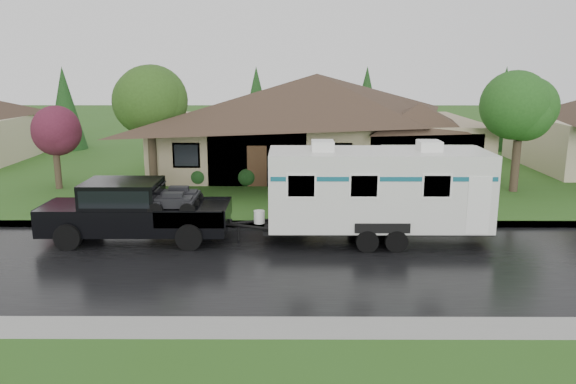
{
  "coord_description": "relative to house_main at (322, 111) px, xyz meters",
  "views": [
    {
      "loc": [
        0.46,
        -19.2,
        6.27
      ],
      "look_at": [
        0.37,
        2.0,
        1.44
      ],
      "focal_mm": 35.0,
      "sensor_mm": 36.0,
      "label": 1
    }
  ],
  "objects": [
    {
      "name": "road",
      "position": [
        -2.29,
        -15.84,
        -3.59
      ],
      "size": [
        140.0,
        8.0,
        0.01
      ],
      "primitive_type": "cube",
      "color": "black",
      "rests_on": "ground"
    },
    {
      "name": "tree_red",
      "position": [
        -13.52,
        -5.4,
        -0.6
      ],
      "size": [
        2.48,
        2.48,
        4.1
      ],
      "color": "#382B1E",
      "rests_on": "lawn"
    },
    {
      "name": "house_main",
      "position": [
        0.0,
        0.0,
        0.0
      ],
      "size": [
        19.44,
        10.8,
        6.9
      ],
      "color": "tan",
      "rests_on": "lawn"
    },
    {
      "name": "curb",
      "position": [
        -2.29,
        -11.59,
        -3.52
      ],
      "size": [
        140.0,
        0.5,
        0.15
      ],
      "primitive_type": "cube",
      "color": "gray",
      "rests_on": "ground"
    },
    {
      "name": "ground",
      "position": [
        -2.29,
        -13.84,
        -3.59
      ],
      "size": [
        140.0,
        140.0,
        0.0
      ],
      "primitive_type": "plane",
      "color": "#2E591B",
      "rests_on": "ground"
    },
    {
      "name": "pickup_truck",
      "position": [
        -7.53,
        -13.47,
        -2.41
      ],
      "size": [
        6.61,
        2.51,
        2.2
      ],
      "color": "black",
      "rests_on": "ground"
    },
    {
      "name": "shrub_row",
      "position": [
        -0.29,
        -4.54,
        -2.94
      ],
      "size": [
        13.6,
        1.0,
        1.0
      ],
      "color": "#143814",
      "rests_on": "lawn"
    },
    {
      "name": "tree_right_green",
      "position": [
        9.2,
        -5.93,
        0.54
      ],
      "size": [
        3.47,
        3.47,
        5.75
      ],
      "color": "#382B1E",
      "rests_on": "lawn"
    },
    {
      "name": "tree_left_green",
      "position": [
        -8.64,
        -5.64,
        0.68
      ],
      "size": [
        3.59,
        3.59,
        5.94
      ],
      "color": "#382B1E",
      "rests_on": "lawn"
    },
    {
      "name": "travel_trailer",
      "position": [
        1.29,
        -13.47,
        -1.65
      ],
      "size": [
        8.16,
        2.87,
        3.66
      ],
      "color": "silver",
      "rests_on": "ground"
    },
    {
      "name": "lawn",
      "position": [
        -2.29,
        1.16,
        -3.52
      ],
      "size": [
        140.0,
        26.0,
        0.15
      ],
      "primitive_type": "cube",
      "color": "#2E591B",
      "rests_on": "ground"
    }
  ]
}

